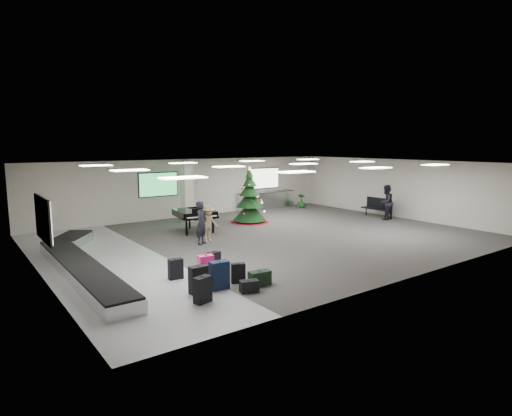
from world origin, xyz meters
TOP-DOWN VIEW (x-y plane):
  - ground at (0.00, 0.00)m, footprint 18.00×18.00m
  - room_envelope at (-0.38, 0.67)m, footprint 18.02×14.02m
  - baggage_carousel at (-7.84, -0.08)m, footprint 2.28×9.71m
  - service_counter at (5.00, 6.65)m, footprint 4.05×0.65m
  - suitcase_0 at (-5.81, -4.40)m, footprint 0.50×0.29m
  - suitcase_1 at (-5.34, -3.92)m, footprint 0.42×0.29m
  - pink_suitcase at (-4.99, -3.35)m, footprint 0.47×0.30m
  - suitcase_3 at (-4.38, -2.80)m, footprint 0.43×0.27m
  - navy_suitcase at (-5.18, -4.45)m, footprint 0.55×0.36m
  - suitcase_5 at (-6.06, -5.09)m, footprint 0.51×0.36m
  - green_duffel at (-4.06, -4.84)m, footprint 0.66×0.37m
  - suitcase_7 at (-4.45, -4.31)m, footprint 0.46×0.37m
  - suitcase_8 at (-5.77, -2.90)m, footprint 0.44×0.28m
  - black_duffel at (-4.65, -5.14)m, footprint 0.57×0.42m
  - christmas_tree at (1.51, 3.52)m, footprint 2.04×2.04m
  - grand_piano at (-1.94, 3.04)m, footprint 1.89×2.29m
  - bench at (8.24, 0.70)m, footprint 0.57×1.67m
  - traveler_a at (-2.93, 0.63)m, footprint 0.76×0.72m
  - traveler_b at (-2.47, 0.88)m, footprint 1.04×0.65m
  - traveler_bench at (7.82, -0.20)m, footprint 0.99×0.82m
  - potted_plant_left at (3.33, 6.05)m, footprint 0.50×0.46m
  - potted_plant_right at (7.07, 5.66)m, footprint 0.68×0.68m

SIDE VIEW (x-z plane):
  - ground at x=0.00m, z-range 0.00..0.00m
  - black_duffel at x=-4.65m, z-range -0.01..0.34m
  - green_duffel at x=-4.06m, z-range -0.01..0.43m
  - baggage_carousel at x=-7.84m, z-range 0.00..0.43m
  - suitcase_7 at x=-4.45m, z-range -0.01..0.60m
  - suitcase_1 at x=-5.34m, z-range -0.01..0.60m
  - suitcase_3 at x=-4.38m, z-range -0.01..0.62m
  - suitcase_8 at x=-5.77m, z-range -0.01..0.63m
  - suitcase_5 at x=-6.06m, z-range -0.01..0.70m
  - pink_suitcase at x=-4.99m, z-range -0.01..0.72m
  - potted_plant_left at x=3.33m, z-range 0.00..0.72m
  - suitcase_0 at x=-5.81m, z-range -0.01..0.77m
  - navy_suitcase at x=-5.18m, z-range -0.01..0.81m
  - potted_plant_right at x=7.07m, z-range 0.00..0.90m
  - service_counter at x=5.00m, z-range 0.01..1.09m
  - bench at x=8.24m, z-range 0.07..1.12m
  - traveler_b at x=-2.47m, z-range 0.00..1.54m
  - grand_piano at x=-1.94m, z-range 0.25..1.44m
  - traveler_a at x=-2.93m, z-range 0.00..1.75m
  - traveler_bench at x=7.82m, z-range 0.00..1.87m
  - christmas_tree at x=1.51m, z-range -0.46..2.45m
  - room_envelope at x=-0.38m, z-range 0.73..3.94m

